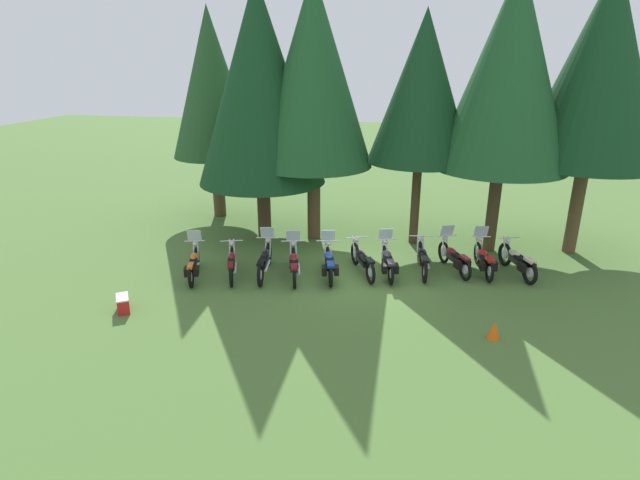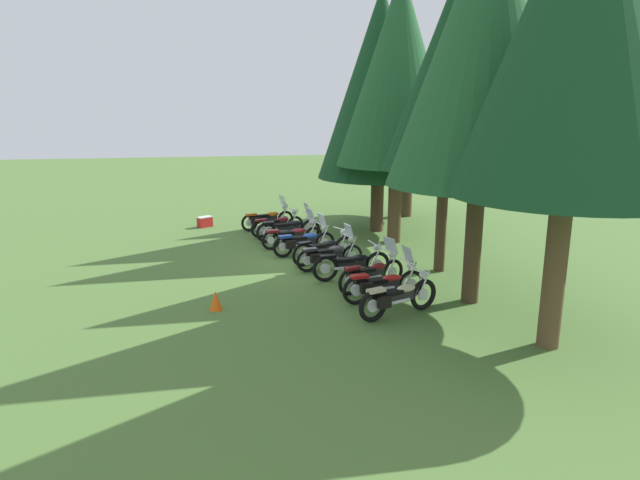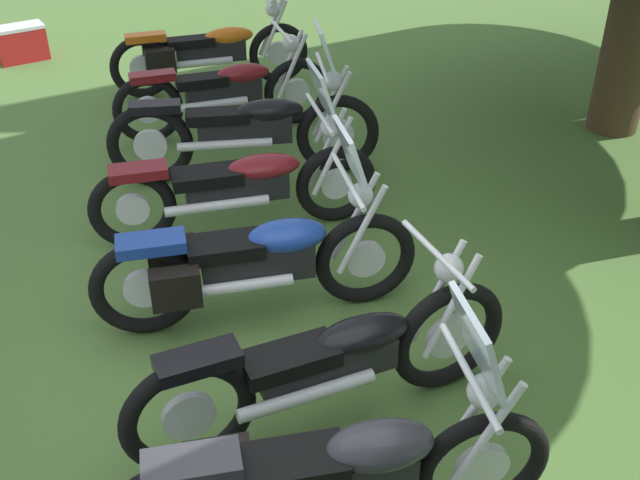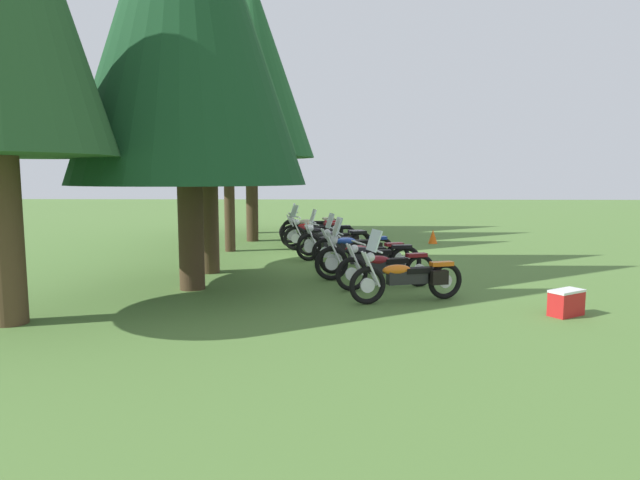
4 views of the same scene
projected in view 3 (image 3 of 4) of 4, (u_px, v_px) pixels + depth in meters
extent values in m
plane|color=#4C7033|center=(302.00, 408.00, 4.65)|extent=(80.00, 80.00, 0.00)
torus|color=black|center=(279.00, 53.00, 8.93)|extent=(0.31, 0.69, 0.70)
cylinder|color=silver|center=(279.00, 53.00, 8.93)|extent=(0.13, 0.27, 0.27)
torus|color=black|center=(142.00, 67.00, 8.54)|extent=(0.31, 0.69, 0.70)
cylinder|color=silver|center=(142.00, 67.00, 8.54)|extent=(0.13, 0.27, 0.27)
cube|color=black|center=(211.00, 51.00, 8.67)|extent=(0.40, 0.79, 0.25)
ellipsoid|color=#D16014|center=(229.00, 36.00, 8.64)|extent=(0.38, 0.59, 0.19)
cube|color=black|center=(191.00, 42.00, 8.55)|extent=(0.35, 0.55, 0.10)
cube|color=#D16014|center=(145.00, 37.00, 8.38)|extent=(0.29, 0.47, 0.08)
cylinder|color=silver|center=(271.00, 27.00, 8.80)|extent=(0.15, 0.33, 0.65)
cylinder|color=silver|center=(274.00, 30.00, 8.70)|extent=(0.15, 0.33, 0.65)
sphere|color=silver|center=(273.00, 9.00, 8.63)|extent=(0.21, 0.21, 0.17)
cylinder|color=silver|center=(198.00, 63.00, 8.59)|extent=(0.31, 0.76, 0.08)
cube|color=black|center=(157.00, 53.00, 8.64)|extent=(0.23, 0.35, 0.26)
cube|color=black|center=(161.00, 61.00, 8.42)|extent=(0.23, 0.35, 0.26)
torus|color=black|center=(297.00, 91.00, 7.96)|extent=(0.31, 0.69, 0.69)
cylinder|color=silver|center=(297.00, 91.00, 7.96)|extent=(0.13, 0.27, 0.27)
torus|color=black|center=(148.00, 110.00, 7.56)|extent=(0.31, 0.69, 0.69)
cylinder|color=silver|center=(148.00, 110.00, 7.56)|extent=(0.13, 0.27, 0.27)
cube|color=black|center=(224.00, 90.00, 7.70)|extent=(0.42, 0.77, 0.24)
ellipsoid|color=maroon|center=(243.00, 73.00, 7.67)|extent=(0.39, 0.58, 0.19)
cube|color=black|center=(202.00, 81.00, 7.58)|extent=(0.36, 0.54, 0.10)
cube|color=maroon|center=(152.00, 77.00, 7.40)|extent=(0.30, 0.47, 0.08)
cylinder|color=silver|center=(289.00, 62.00, 7.84)|extent=(0.15, 0.33, 0.65)
cylinder|color=silver|center=(292.00, 66.00, 7.73)|extent=(0.15, 0.33, 0.65)
cylinder|color=silver|center=(282.00, 32.00, 7.58)|extent=(0.70, 0.27, 0.04)
sphere|color=silver|center=(291.00, 43.00, 7.67)|extent=(0.22, 0.22, 0.17)
cylinder|color=silver|center=(210.00, 105.00, 7.61)|extent=(0.32, 0.74, 0.08)
torus|color=black|center=(338.00, 135.00, 7.00)|extent=(0.22, 0.77, 0.76)
cylinder|color=silver|center=(338.00, 135.00, 7.00)|extent=(0.09, 0.30, 0.29)
torus|color=black|center=(150.00, 145.00, 6.81)|extent=(0.22, 0.77, 0.76)
cylinder|color=silver|center=(150.00, 145.00, 6.81)|extent=(0.09, 0.30, 0.29)
cube|color=black|center=(245.00, 128.00, 6.85)|extent=(0.31, 0.85, 0.26)
ellipsoid|color=black|center=(270.00, 110.00, 6.79)|extent=(0.32, 0.62, 0.20)
cube|color=black|center=(218.00, 116.00, 6.75)|extent=(0.30, 0.58, 0.10)
cube|color=black|center=(155.00, 107.00, 6.63)|extent=(0.23, 0.46, 0.08)
cylinder|color=silver|center=(330.00, 101.00, 6.89)|extent=(0.09, 0.34, 0.65)
cylinder|color=silver|center=(333.00, 107.00, 6.77)|extent=(0.09, 0.34, 0.65)
cylinder|color=silver|center=(323.00, 68.00, 6.64)|extent=(0.73, 0.14, 0.04)
sphere|color=silver|center=(333.00, 81.00, 6.72)|extent=(0.19, 0.19, 0.17)
cylinder|color=silver|center=(225.00, 145.00, 6.78)|extent=(0.20, 0.83, 0.08)
cube|color=silver|center=(325.00, 48.00, 6.55)|extent=(0.46, 0.21, 0.39)
torus|color=black|center=(336.00, 184.00, 6.30)|extent=(0.28, 0.68, 0.68)
cylinder|color=silver|center=(336.00, 184.00, 6.30)|extent=(0.12, 0.26, 0.26)
torus|color=black|center=(133.00, 209.00, 5.96)|extent=(0.28, 0.68, 0.68)
cylinder|color=silver|center=(133.00, 209.00, 5.96)|extent=(0.12, 0.26, 0.26)
cube|color=black|center=(237.00, 185.00, 6.08)|extent=(0.43, 0.84, 0.23)
ellipsoid|color=maroon|center=(264.00, 166.00, 6.05)|extent=(0.43, 0.63, 0.18)
cube|color=black|center=(207.00, 176.00, 5.97)|extent=(0.40, 0.59, 0.10)
cube|color=maroon|center=(138.00, 172.00, 5.81)|extent=(0.32, 0.48, 0.08)
cylinder|color=silver|center=(326.00, 147.00, 6.20)|extent=(0.13, 0.34, 0.65)
cylinder|color=silver|center=(332.00, 157.00, 6.06)|extent=(0.13, 0.34, 0.65)
cylinder|color=silver|center=(320.00, 114.00, 5.93)|extent=(0.76, 0.24, 0.04)
sphere|color=silver|center=(331.00, 127.00, 6.01)|extent=(0.21, 0.21, 0.17)
cylinder|color=silver|center=(217.00, 206.00, 5.97)|extent=(0.29, 0.80, 0.08)
cube|color=silver|center=(322.00, 91.00, 5.84)|extent=(0.46, 0.26, 0.39)
torus|color=black|center=(365.00, 259.00, 5.35)|extent=(0.27, 0.72, 0.72)
cylinder|color=silver|center=(365.00, 259.00, 5.35)|extent=(0.11, 0.28, 0.28)
torus|color=black|center=(145.00, 288.00, 5.07)|extent=(0.27, 0.72, 0.72)
cylinder|color=silver|center=(145.00, 288.00, 5.07)|extent=(0.11, 0.28, 0.28)
cube|color=black|center=(257.00, 259.00, 5.15)|extent=(0.41, 0.78, 0.26)
ellipsoid|color=navy|center=(287.00, 235.00, 5.10)|extent=(0.41, 0.59, 0.20)
cube|color=black|center=(225.00, 247.00, 5.04)|extent=(0.39, 0.55, 0.10)
cube|color=navy|center=(151.00, 244.00, 4.90)|extent=(0.31, 0.48, 0.08)
cylinder|color=silver|center=(355.00, 217.00, 5.25)|extent=(0.12, 0.34, 0.65)
cylinder|color=silver|center=(362.00, 230.00, 5.11)|extent=(0.12, 0.34, 0.65)
cylinder|color=silver|center=(348.00, 181.00, 4.98)|extent=(0.75, 0.22, 0.04)
sphere|color=silver|center=(361.00, 195.00, 5.06)|extent=(0.21, 0.21, 0.17)
cylinder|color=silver|center=(237.00, 287.00, 5.05)|extent=(0.26, 0.74, 0.08)
cube|color=silver|center=(351.00, 155.00, 4.89)|extent=(0.46, 0.25, 0.39)
cube|color=black|center=(172.00, 256.00, 5.20)|extent=(0.21, 0.34, 0.26)
cube|color=black|center=(176.00, 288.00, 4.90)|extent=(0.21, 0.34, 0.26)
torus|color=black|center=(448.00, 336.00, 4.63)|extent=(0.40, 0.73, 0.75)
cylinder|color=silver|center=(448.00, 336.00, 4.63)|extent=(0.17, 0.29, 0.29)
torus|color=black|center=(189.00, 416.00, 4.09)|extent=(0.40, 0.73, 0.75)
cylinder|color=silver|center=(189.00, 416.00, 4.09)|extent=(0.17, 0.29, 0.29)
cube|color=black|center=(327.00, 361.00, 4.31)|extent=(0.52, 0.81, 0.21)
ellipsoid|color=black|center=(363.00, 333.00, 4.31)|extent=(0.48, 0.62, 0.16)
cube|color=black|center=(290.00, 359.00, 4.18)|extent=(0.45, 0.58, 0.10)
cube|color=black|center=(198.00, 361.00, 3.92)|extent=(0.36, 0.48, 0.08)
cylinder|color=silver|center=(437.00, 292.00, 4.51)|extent=(0.18, 0.32, 0.65)
cylinder|color=silver|center=(451.00, 307.00, 4.39)|extent=(0.18, 0.32, 0.65)
cylinder|color=silver|center=(437.00, 254.00, 4.24)|extent=(0.68, 0.34, 0.04)
sphere|color=silver|center=(449.00, 268.00, 4.33)|extent=(0.23, 0.23, 0.17)
cylinder|color=silver|center=(307.00, 395.00, 4.18)|extent=(0.40, 0.76, 0.08)
torus|color=black|center=(482.00, 466.00, 3.83)|extent=(0.24, 0.71, 0.70)
cylinder|color=silver|center=(482.00, 466.00, 3.83)|extent=(0.11, 0.28, 0.28)
cube|color=black|center=(337.00, 475.00, 3.64)|extent=(0.38, 0.77, 0.26)
ellipsoid|color=#2D2D33|center=(380.00, 445.00, 3.59)|extent=(0.39, 0.57, 0.20)
cube|color=black|center=(294.00, 464.00, 3.54)|extent=(0.37, 0.54, 0.10)
cube|color=#2D2D33|center=(192.00, 465.00, 3.41)|extent=(0.30, 0.47, 0.08)
cylinder|color=silver|center=(471.00, 412.00, 3.73)|extent=(0.12, 0.34, 0.65)
cylinder|color=silver|center=(484.00, 439.00, 3.59)|extent=(0.12, 0.34, 0.65)
cylinder|color=silver|center=(469.00, 375.00, 3.46)|extent=(0.69, 0.19, 0.04)
sphere|color=silver|center=(485.00, 391.00, 3.54)|extent=(0.20, 0.20, 0.17)
cube|color=silver|center=(478.00, 344.00, 3.37)|extent=(0.46, 0.24, 0.39)
cube|color=black|center=(219.00, 466.00, 3.71)|extent=(0.21, 0.34, 0.26)
cylinder|color=#42301E|center=(633.00, 26.00, 7.45)|extent=(0.51, 0.51, 2.14)
cube|color=red|center=(21.00, 45.00, 9.63)|extent=(0.58, 0.66, 0.40)
cube|color=silver|center=(18.00, 27.00, 9.51)|extent=(0.59, 0.67, 0.04)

